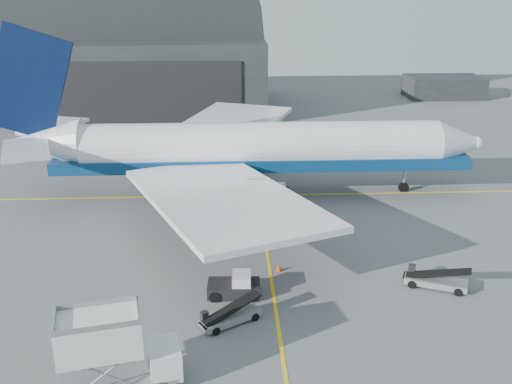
{
  "coord_description": "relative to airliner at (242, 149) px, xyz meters",
  "views": [
    {
      "loc": [
        -2.89,
        -34.88,
        20.54
      ],
      "look_at": [
        -0.82,
        8.75,
        4.5
      ],
      "focal_mm": 40.0,
      "sensor_mm": 36.0,
      "label": 1
    }
  ],
  "objects": [
    {
      "name": "ground",
      "position": [
        1.67,
        -20.48,
        -4.87
      ],
      "size": [
        200.0,
        200.0,
        0.0
      ],
      "primitive_type": "plane",
      "color": "#565659",
      "rests_on": "ground"
    },
    {
      "name": "taxi_lines",
      "position": [
        1.67,
        -7.81,
        -4.86
      ],
      "size": [
        80.0,
        42.12,
        0.02
      ],
      "color": "yellow",
      "rests_on": "ground"
    },
    {
      "name": "hangar",
      "position": [
        -20.33,
        44.47,
        4.67
      ],
      "size": [
        50.0,
        28.3,
        28.0
      ],
      "color": "black",
      "rests_on": "ground"
    },
    {
      "name": "distant_bldg_a",
      "position": [
        39.67,
        51.52,
        -4.87
      ],
      "size": [
        14.0,
        8.0,
        4.0
      ],
      "primitive_type": "cube",
      "color": "black",
      "rests_on": "ground"
    },
    {
      "name": "airliner",
      "position": [
        0.0,
        0.0,
        0.0
      ],
      "size": [
        49.57,
        48.07,
        17.4
      ],
      "color": "white",
      "rests_on": "ground"
    },
    {
      "name": "catering_truck",
      "position": [
        -7.59,
        -29.84,
        -2.59
      ],
      "size": [
        6.91,
        3.74,
        4.5
      ],
      "rotation": [
        0.0,
        0.0,
        0.21
      ],
      "color": "gray",
      "rests_on": "ground"
    },
    {
      "name": "pushback_tug",
      "position": [
        -0.99,
        -20.3,
        -4.24
      ],
      "size": [
        3.71,
        2.26,
        1.68
      ],
      "rotation": [
        0.0,
        0.0,
        -0.04
      ],
      "color": "black",
      "rests_on": "ground"
    },
    {
      "name": "belt_loader_a",
      "position": [
        -1.4,
        -23.85,
        -4.37
      ],
      "size": [
        4.1,
        3.19,
        1.61
      ],
      "rotation": [
        0.0,
        0.0,
        0.54
      ],
      "color": "gray",
      "rests_on": "ground"
    },
    {
      "name": "belt_loader_b",
      "position": [
        13.32,
        -19.9,
        -4.33
      ],
      "size": [
        4.6,
        3.04,
        1.75
      ],
      "rotation": [
        0.0,
        0.0,
        -0.4
      ],
      "color": "gray",
      "rests_on": "ground"
    },
    {
      "name": "traffic_cone",
      "position": [
        2.35,
        -16.96,
        -4.59
      ],
      "size": [
        0.41,
        0.41,
        0.59
      ],
      "color": "red",
      "rests_on": "ground"
    }
  ]
}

